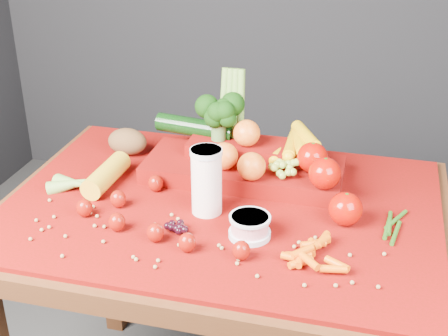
% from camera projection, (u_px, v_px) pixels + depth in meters
% --- Properties ---
extents(table, '(1.10, 0.80, 0.75)m').
position_uv_depth(table, '(222.00, 240.00, 1.59)').
color(table, '#3B1D0D').
rests_on(table, ground).
extents(red_cloth, '(1.05, 0.75, 0.01)m').
position_uv_depth(red_cloth, '(222.00, 205.00, 1.54)').
color(red_cloth, '#760307').
rests_on(red_cloth, table).
extents(milk_glass, '(0.08, 0.08, 0.17)m').
position_uv_depth(milk_glass, '(207.00, 179.00, 1.46)').
color(milk_glass, white).
rests_on(milk_glass, red_cloth).
extents(yogurt_bowl, '(0.10, 0.10, 0.05)m').
position_uv_depth(yogurt_bowl, '(250.00, 226.00, 1.39)').
color(yogurt_bowl, silver).
rests_on(yogurt_bowl, red_cloth).
extents(strawberry_scatter, '(0.44, 0.28, 0.05)m').
position_uv_depth(strawberry_scatter, '(149.00, 217.00, 1.43)').
color(strawberry_scatter, maroon).
rests_on(strawberry_scatter, red_cloth).
extents(dark_grape_cluster, '(0.06, 0.05, 0.03)m').
position_uv_depth(dark_grape_cluster, '(176.00, 227.00, 1.41)').
color(dark_grape_cluster, black).
rests_on(dark_grape_cluster, red_cloth).
extents(soybean_scatter, '(0.84, 0.24, 0.01)m').
position_uv_depth(soybean_scatter, '(199.00, 246.00, 1.36)').
color(soybean_scatter, '#A78248').
rests_on(soybean_scatter, red_cloth).
extents(corn_ear, '(0.19, 0.23, 0.06)m').
position_uv_depth(corn_ear, '(85.00, 181.00, 1.60)').
color(corn_ear, gold).
rests_on(corn_ear, red_cloth).
extents(potato, '(0.11, 0.08, 0.08)m').
position_uv_depth(potato, '(127.00, 142.00, 1.78)').
color(potato, '#50311A').
rests_on(potato, red_cloth).
extents(baby_carrot_pile, '(0.18, 0.17, 0.03)m').
position_uv_depth(baby_carrot_pile, '(317.00, 252.00, 1.32)').
color(baby_carrot_pile, '#DB5807').
rests_on(baby_carrot_pile, red_cloth).
extents(green_bean_pile, '(0.14, 0.12, 0.01)m').
position_uv_depth(green_bean_pile, '(389.00, 225.00, 1.44)').
color(green_bean_pile, '#235212').
rests_on(green_bean_pile, red_cloth).
extents(produce_mound, '(0.60, 0.36, 0.27)m').
position_uv_depth(produce_mound, '(252.00, 158.00, 1.63)').
color(produce_mound, '#760307').
rests_on(produce_mound, red_cloth).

